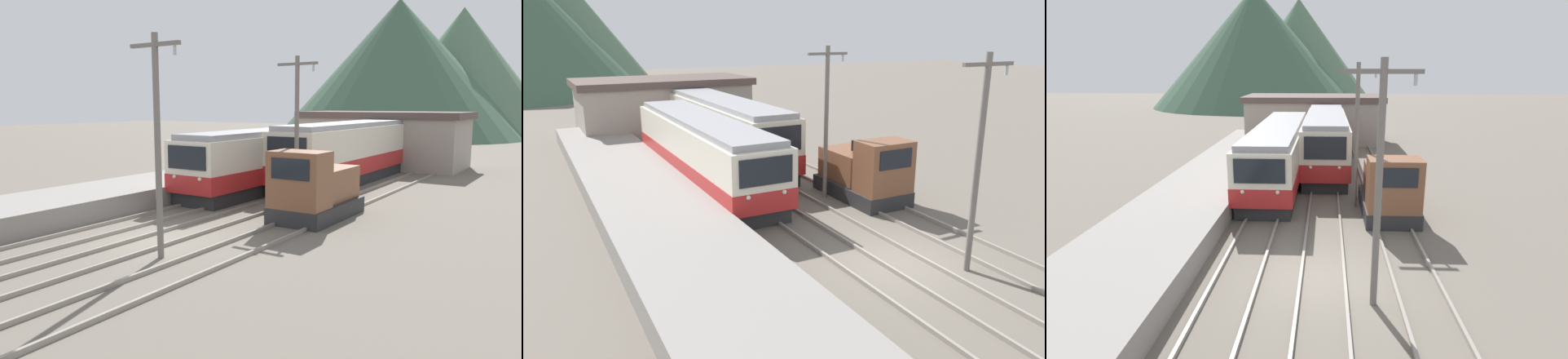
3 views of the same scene
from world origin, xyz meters
The scene contains 11 objects.
ground_plane centered at (0.00, 0.00, 0.00)m, with size 200.00×200.00×0.00m, color #665E54.
platform_left centered at (-6.25, 0.00, 0.46)m, with size 4.50×54.00×0.93m, color gray.
track_left centered at (-2.60, 0.00, 0.07)m, with size 1.54×60.00×0.14m.
track_center centered at (0.20, 0.00, 0.07)m, with size 1.54×60.00×0.14m.
track_right centered at (3.20, 0.00, 0.07)m, with size 1.54×60.00×0.14m.
commuter_train_left centered at (-2.60, 12.17, 1.61)m, with size 2.84×15.12×3.44m.
commuter_train_center centered at (0.20, 16.10, 1.74)m, with size 2.84×14.48×3.74m.
shunting_locomotive centered at (3.20, 6.20, 1.21)m, with size 2.40×4.79×3.00m.
catenary_mast_near centered at (1.71, -1.49, 3.80)m, with size 2.00×0.20×6.96m.
catenary_mast_mid centered at (1.71, 7.27, 3.80)m, with size 2.00×0.20×6.96m.
station_building centered at (-0.93, 26.00, 2.16)m, with size 12.60×6.30×4.27m.
Camera 2 is at (-10.66, -12.17, 7.48)m, focal length 35.00 mm.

